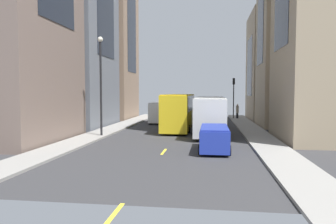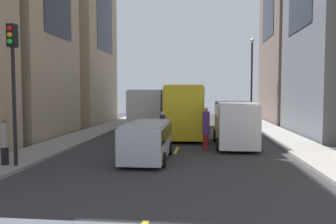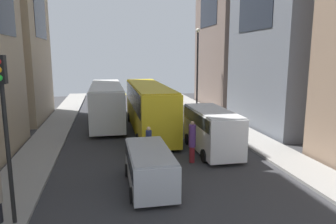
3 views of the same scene
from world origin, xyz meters
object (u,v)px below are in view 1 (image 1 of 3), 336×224
Objects in this scene: streetcar_yellow at (180,108)px; city_bus_white at (210,112)px; delivery_van_white at (160,111)px; traffic_light_near_corner at (234,90)px; car_silver_0 at (197,113)px; pedestrian_crossing_near at (175,112)px; pedestrian_crossing_mid at (194,113)px; pedestrian_waiting_curb at (237,111)px; car_blue_1 at (214,137)px.

city_bus_white is at bearing 131.55° from streetcar_yellow.
delivery_van_white is 11.88m from traffic_light_near_corner.
streetcar_yellow is 10.60m from car_silver_0.
pedestrian_crossing_near is (2.73, 2.73, 0.21)m from car_silver_0.
pedestrian_crossing_mid is at bearing -79.38° from city_bus_white.
pedestrian_waiting_curb is at bearing 141.64° from pedestrian_crossing_near.
pedestrian_crossing_near is at bearing -80.31° from streetcar_yellow.
streetcar_yellow is at bearing -48.45° from city_bus_white.
traffic_light_near_corner reaches higher than city_bus_white.
traffic_light_near_corner is (-5.01, -2.38, 3.08)m from car_silver_0.
streetcar_yellow reaches higher than delivery_van_white.
city_bus_white reaches higher than delivery_van_white.
traffic_light_near_corner is (-9.41, -6.76, 2.59)m from delivery_van_white.
pedestrian_crossing_near is at bearing -80.87° from pedestrian_crossing_mid.
pedestrian_crossing_mid is at bearing 3.00° from pedestrian_waiting_curb.
car_blue_1 is 25.56m from traffic_light_near_corner.
delivery_van_white is 2.86× the size of pedestrian_waiting_curb.
car_silver_0 is 22.90m from car_blue_1.
car_silver_0 is at bearing 25.45° from traffic_light_near_corner.
car_silver_0 is at bearing -135.16° from delivery_van_white.
traffic_light_near_corner is at bearing -116.59° from streetcar_yellow.
pedestrian_crossing_mid is at bearing -83.14° from car_blue_1.
city_bus_white is 0.93× the size of streetcar_yellow.
pedestrian_crossing_near is at bearing 33.46° from traffic_light_near_corner.
car_blue_1 is at bearing 95.13° from car_silver_0.
city_bus_white is 4.86× the size of pedestrian_crossing_near.
car_silver_0 is at bearing 155.64° from pedestrian_crossing_near.
car_silver_0 is 5.99m from pedestrian_waiting_curb.
delivery_van_white is at bearing -3.89° from pedestrian_waiting_curb.
streetcar_yellow reaches higher than pedestrian_crossing_near.
pedestrian_waiting_curb is at bearing -103.21° from city_bus_white.
delivery_van_white is at bearing -57.70° from pedestrian_crossing_mid.
car_blue_1 is at bearing 105.62° from streetcar_yellow.
city_bus_white is at bearing -87.99° from car_blue_1.
pedestrian_waiting_curb is (-3.50, -25.06, 0.25)m from car_blue_1.
city_bus_white is at bearing 21.69° from pedestrian_crossing_mid.
pedestrian_crossing_mid is at bearing 82.72° from car_silver_0.
car_blue_1 is 20.14m from pedestrian_crossing_mid.
traffic_light_near_corner reaches higher than pedestrian_crossing_mid.
delivery_van_white is at bearing -24.84° from pedestrian_crossing_near.
car_silver_0 is 2.83m from pedestrian_crossing_mid.
city_bus_white reaches higher than pedestrian_crossing_mid.
pedestrian_waiting_curb is 7.78m from pedestrian_crossing_mid.
streetcar_yellow reaches higher than car_blue_1.
delivery_van_white is at bearing -70.70° from car_blue_1.
pedestrian_waiting_curb reaches higher than car_silver_0.
city_bus_white is 11.42m from pedestrian_crossing_mid.
delivery_van_white is 19.53m from car_blue_1.
traffic_light_near_corner is at bearing -154.55° from car_silver_0.
streetcar_yellow is 2.69× the size of car_silver_0.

